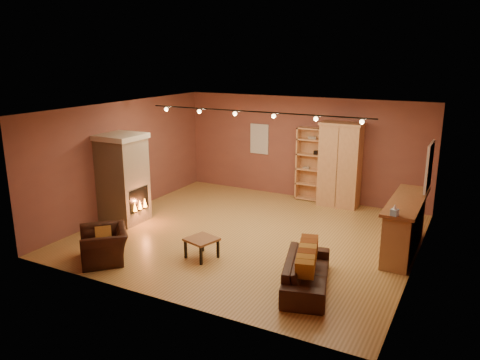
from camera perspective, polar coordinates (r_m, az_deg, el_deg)
The scene contains 16 objects.
floor at distance 10.55m, azimuth 1.11°, elevation -6.62°, with size 7.00×7.00×0.00m, color olive.
ceiling at distance 9.86m, azimuth 1.19°, elevation 8.67°, with size 7.00×7.00×0.00m, color brown.
back_wall at distance 13.03m, azimuth 7.59°, elevation 3.88°, with size 7.00×0.02×2.80m, color brown.
left_wall at distance 12.05m, azimuth -13.91°, elevation 2.66°, with size 0.02×6.50×2.80m, color brown.
right_wall at distance 9.16m, azimuth 21.13°, elevation -1.80°, with size 0.02×6.50×2.80m, color brown.
fireplace at distance 11.40m, azimuth -14.05°, elevation 0.19°, with size 1.01×0.98×2.12m.
back_window at distance 13.48m, azimuth 2.38°, elevation 5.02°, with size 0.56×0.04×0.86m, color beige.
bookcase at distance 12.90m, azimuth 8.78°, elevation 2.00°, with size 0.82×0.32×2.01m.
armoire at distance 12.48m, azimuth 12.10°, elevation 1.85°, with size 1.09×0.62×2.22m.
bar_counter at distance 10.02m, azimuth 19.42°, elevation -5.26°, with size 0.62×2.33×1.11m.
tissue_box at distance 8.79m, azimuth 18.34°, elevation -3.58°, with size 0.16×0.16×0.23m.
right_window at distance 10.45m, azimuth 22.07°, elevation 1.53°, with size 0.05×0.90×1.00m, color beige.
loveseat at distance 8.23m, azimuth 8.15°, elevation -10.40°, with size 1.00×1.91×0.77m.
armchair at distance 9.49m, azimuth -16.27°, elevation -6.98°, with size 1.15×1.15×0.86m.
coffee_table at distance 9.28m, azimuth -4.70°, elevation -7.45°, with size 0.67×0.67×0.41m.
track_rail at distance 10.06m, azimuth 1.71°, elevation 8.14°, with size 5.20×0.09×0.13m.
Camera 1 is at (4.39, -8.77, 3.90)m, focal length 35.00 mm.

